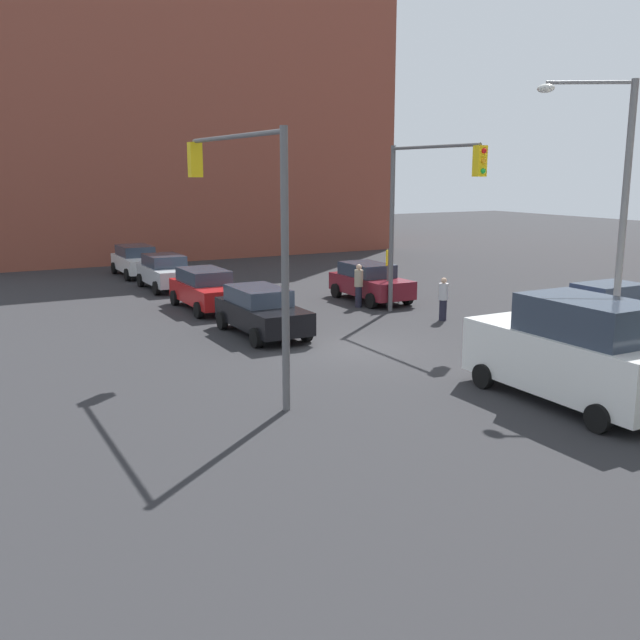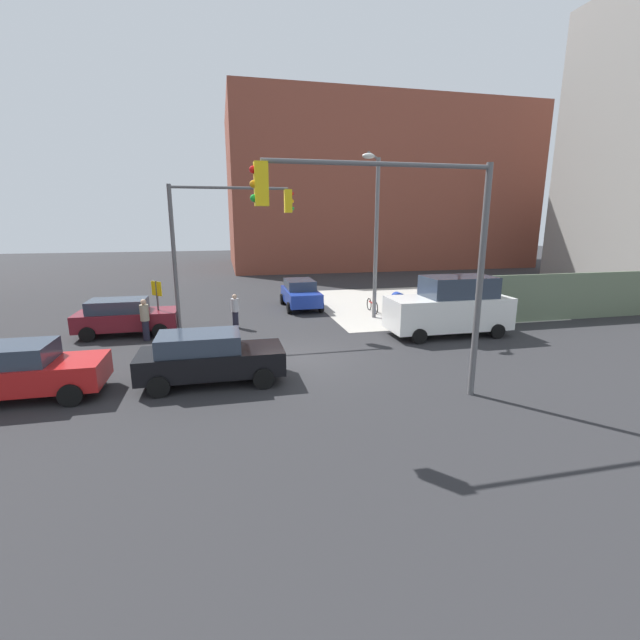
{
  "view_description": "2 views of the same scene",
  "coord_description": "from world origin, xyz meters",
  "px_view_note": "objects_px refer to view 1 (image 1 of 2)",
  "views": [
    {
      "loc": [
        18.96,
        -11.44,
        5.52
      ],
      "look_at": [
        1.06,
        -1.74,
        1.26
      ],
      "focal_mm": 40.0,
      "sensor_mm": 36.0,
      "label": 1
    },
    {
      "loc": [
        -2.49,
        -15.05,
        5.03
      ],
      "look_at": [
        1.07,
        0.53,
        1.29
      ],
      "focal_mm": 24.0,
      "sensor_mm": 36.0,
      "label": 2
    }
  ],
  "objects_px": {
    "van_white_delivery": "(573,352)",
    "bicycle_at_crosswalk": "(389,291)",
    "traffic_signal_nw_corner": "(424,196)",
    "pedestrian_crossing": "(359,285)",
    "sedan_black": "(261,311)",
    "hatchback_maroon": "(370,282)",
    "sedan_red": "(206,289)",
    "sedan_blue": "(603,306)",
    "mailbox_blue": "(623,347)",
    "coupe_silver": "(166,272)",
    "coupe_white": "(137,260)",
    "traffic_signal_se_corner": "(242,205)",
    "pedestrian_waiting": "(443,298)",
    "street_lamp_corner": "(612,201)"
  },
  "relations": [
    {
      "from": "sedan_blue",
      "to": "coupe_white",
      "type": "distance_m",
      "value": 23.87
    },
    {
      "from": "sedan_blue",
      "to": "sedan_black",
      "type": "distance_m",
      "value": 12.12
    },
    {
      "from": "traffic_signal_se_corner",
      "to": "hatchback_maroon",
      "type": "relative_size",
      "value": 1.52
    },
    {
      "from": "street_lamp_corner",
      "to": "hatchback_maroon",
      "type": "height_order",
      "value": "street_lamp_corner"
    },
    {
      "from": "sedan_black",
      "to": "van_white_delivery",
      "type": "bearing_deg",
      "value": 19.19
    },
    {
      "from": "mailbox_blue",
      "to": "sedan_red",
      "type": "relative_size",
      "value": 0.32
    },
    {
      "from": "traffic_signal_nw_corner",
      "to": "van_white_delivery",
      "type": "height_order",
      "value": "traffic_signal_nw_corner"
    },
    {
      "from": "traffic_signal_nw_corner",
      "to": "pedestrian_crossing",
      "type": "bearing_deg",
      "value": -168.18
    },
    {
      "from": "street_lamp_corner",
      "to": "mailbox_blue",
      "type": "height_order",
      "value": "street_lamp_corner"
    },
    {
      "from": "pedestrian_waiting",
      "to": "bicycle_at_crosswalk",
      "type": "relative_size",
      "value": 0.93
    },
    {
      "from": "traffic_signal_nw_corner",
      "to": "sedan_red",
      "type": "bearing_deg",
      "value": -132.78
    },
    {
      "from": "traffic_signal_se_corner",
      "to": "bicycle_at_crosswalk",
      "type": "xyz_separation_m",
      "value": [
        -8.84,
        10.5,
        -4.34
      ]
    },
    {
      "from": "mailbox_blue",
      "to": "coupe_silver",
      "type": "xyz_separation_m",
      "value": [
        -20.34,
        -6.86,
        0.08
      ]
    },
    {
      "from": "mailbox_blue",
      "to": "coupe_white",
      "type": "bearing_deg",
      "value": -164.62
    },
    {
      "from": "coupe_silver",
      "to": "sedan_red",
      "type": "bearing_deg",
      "value": -0.33
    },
    {
      "from": "street_lamp_corner",
      "to": "sedan_black",
      "type": "xyz_separation_m",
      "value": [
        -8.05,
        -7.28,
        -3.86
      ]
    },
    {
      "from": "hatchback_maroon",
      "to": "mailbox_blue",
      "type": "bearing_deg",
      "value": 0.01
    },
    {
      "from": "coupe_white",
      "to": "van_white_delivery",
      "type": "distance_m",
      "value": 26.73
    },
    {
      "from": "coupe_white",
      "to": "bicycle_at_crosswalk",
      "type": "distance_m",
      "value": 14.71
    },
    {
      "from": "traffic_signal_nw_corner",
      "to": "traffic_signal_se_corner",
      "type": "height_order",
      "value": "same"
    },
    {
      "from": "sedan_blue",
      "to": "coupe_white",
      "type": "height_order",
      "value": "same"
    },
    {
      "from": "pedestrian_crossing",
      "to": "traffic_signal_se_corner",
      "type": "bearing_deg",
      "value": 91.82
    },
    {
      "from": "van_white_delivery",
      "to": "traffic_signal_nw_corner",
      "type": "bearing_deg",
      "value": 164.53
    },
    {
      "from": "coupe_silver",
      "to": "van_white_delivery",
      "type": "bearing_deg",
      "value": 9.68
    },
    {
      "from": "street_lamp_corner",
      "to": "coupe_white",
      "type": "relative_size",
      "value": 1.84
    },
    {
      "from": "traffic_signal_se_corner",
      "to": "bicycle_at_crosswalk",
      "type": "distance_m",
      "value": 14.39
    },
    {
      "from": "traffic_signal_se_corner",
      "to": "mailbox_blue",
      "type": "relative_size",
      "value": 4.55
    },
    {
      "from": "sedan_black",
      "to": "bicycle_at_crosswalk",
      "type": "bearing_deg",
      "value": 115.75
    },
    {
      "from": "mailbox_blue",
      "to": "sedan_blue",
      "type": "bearing_deg",
      "value": 135.22
    },
    {
      "from": "pedestrian_waiting",
      "to": "bicycle_at_crosswalk",
      "type": "distance_m",
      "value": 4.89
    },
    {
      "from": "traffic_signal_nw_corner",
      "to": "sedan_blue",
      "type": "distance_m",
      "value": 7.48
    },
    {
      "from": "sedan_red",
      "to": "pedestrian_crossing",
      "type": "xyz_separation_m",
      "value": [
        2.57,
        5.69,
        0.09
      ]
    },
    {
      "from": "traffic_signal_se_corner",
      "to": "coupe_silver",
      "type": "xyz_separation_m",
      "value": [
        -16.17,
        2.64,
        -3.84
      ]
    },
    {
      "from": "van_white_delivery",
      "to": "bicycle_at_crosswalk",
      "type": "xyz_separation_m",
      "value": [
        -14.1,
        4.2,
        -0.93
      ]
    },
    {
      "from": "sedan_red",
      "to": "sedan_blue",
      "type": "bearing_deg",
      "value": 47.41
    },
    {
      "from": "pedestrian_crossing",
      "to": "bicycle_at_crosswalk",
      "type": "relative_size",
      "value": 1.02
    },
    {
      "from": "hatchback_maroon",
      "to": "bicycle_at_crosswalk",
      "type": "height_order",
      "value": "hatchback_maroon"
    },
    {
      "from": "street_lamp_corner",
      "to": "sedan_red",
      "type": "height_order",
      "value": "street_lamp_corner"
    },
    {
      "from": "traffic_signal_nw_corner",
      "to": "van_white_delivery",
      "type": "bearing_deg",
      "value": -15.47
    },
    {
      "from": "hatchback_maroon",
      "to": "pedestrian_crossing",
      "type": "bearing_deg",
      "value": -49.49
    },
    {
      "from": "sedan_black",
      "to": "pedestrian_waiting",
      "type": "distance_m",
      "value": 7.08
    },
    {
      "from": "traffic_signal_se_corner",
      "to": "hatchback_maroon",
      "type": "bearing_deg",
      "value": 133.01
    },
    {
      "from": "coupe_white",
      "to": "pedestrian_waiting",
      "type": "height_order",
      "value": "pedestrian_waiting"
    },
    {
      "from": "van_white_delivery",
      "to": "pedestrian_waiting",
      "type": "relative_size",
      "value": 3.32
    },
    {
      "from": "mailbox_blue",
      "to": "sedan_black",
      "type": "xyz_separation_m",
      "value": [
        -9.24,
        -6.8,
        0.08
      ]
    },
    {
      "from": "traffic_signal_nw_corner",
      "to": "bicycle_at_crosswalk",
      "type": "distance_m",
      "value": 6.28
    },
    {
      "from": "sedan_blue",
      "to": "coupe_white",
      "type": "xyz_separation_m",
      "value": [
        -21.05,
        -11.25,
        0.0
      ]
    },
    {
      "from": "sedan_red",
      "to": "mailbox_blue",
      "type": "bearing_deg",
      "value": 25.31
    },
    {
      "from": "sedan_red",
      "to": "coupe_white",
      "type": "xyz_separation_m",
      "value": [
        -10.79,
        -0.09,
        -0.0
      ]
    },
    {
      "from": "street_lamp_corner",
      "to": "sedan_red",
      "type": "distance_m",
      "value": 15.75
    }
  ]
}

